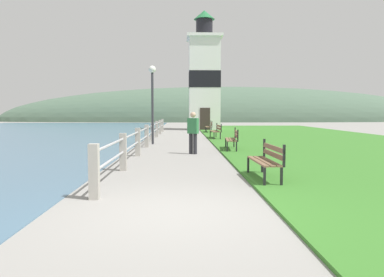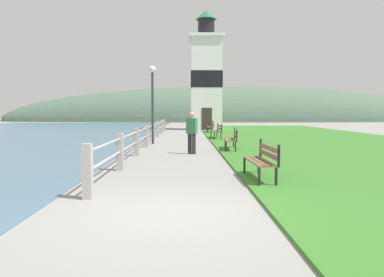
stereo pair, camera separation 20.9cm
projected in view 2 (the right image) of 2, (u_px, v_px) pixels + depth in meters
ground_plane at (167, 213)px, 6.09m from camera, size 160.00×160.00×0.00m
grass_verge at (317, 141)px, 20.94m from camera, size 12.00×44.34×0.06m
seawall_railing at (150, 132)px, 19.05m from camera, size 0.18×24.30×1.05m
park_bench_near at (263, 158)px, 8.89m from camera, size 0.52×1.79×0.94m
park_bench_midway at (232, 138)px, 15.84m from camera, size 0.64×2.01×0.94m
park_bench_far at (217, 130)px, 22.57m from camera, size 0.55×1.98×0.94m
park_bench_by_lighthouse at (211, 126)px, 29.34m from camera, size 0.51×1.66×0.94m
lighthouse at (206, 78)px, 34.17m from camera, size 3.17×3.17×10.80m
person_strolling at (192, 131)px, 14.55m from camera, size 0.45×0.37×1.64m
lamp_post at (152, 90)px, 18.86m from camera, size 0.36×0.36×3.96m
distant_hillside at (230, 121)px, 65.61m from camera, size 80.00×16.00×12.00m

